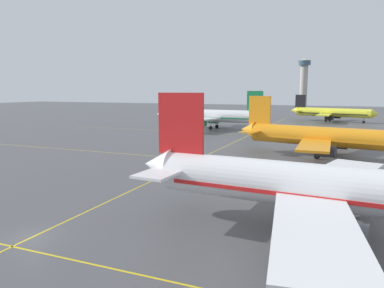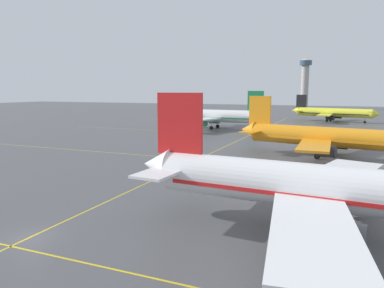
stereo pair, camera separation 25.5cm
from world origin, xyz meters
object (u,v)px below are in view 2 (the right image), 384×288
object	(u,v)px
airliner_far_left_stand	(333,113)
control_tower	(305,79)
airliner_second_row	(330,137)
airliner_front_gate	(336,190)
airliner_third_row	(210,116)

from	to	relation	value
airliner_far_left_stand	control_tower	xyz separation A→B (m)	(-22.70, 109.87, 16.79)
airliner_far_left_stand	control_tower	bearing A→B (deg)	101.67
airliner_second_row	airliner_front_gate	bearing A→B (deg)	-86.90
airliner_second_row	airliner_third_row	distance (m)	57.76
control_tower	airliner_front_gate	bearing A→B (deg)	-83.46
airliner_third_row	airliner_far_left_stand	size ratio (longest dim) A/B	1.17
airliner_front_gate	airliner_third_row	bearing A→B (deg)	116.77
airliner_third_row	airliner_second_row	bearing A→B (deg)	-46.82
airliner_third_row	control_tower	world-z (taller)	control_tower
airliner_front_gate	airliner_third_row	distance (m)	92.62
airliner_far_left_stand	control_tower	size ratio (longest dim) A/B	0.99
airliner_third_row	control_tower	distance (m)	157.02
airliner_second_row	airliner_third_row	world-z (taller)	airliner_third_row
airliner_front_gate	control_tower	bearing A→B (deg)	96.54
airliner_far_left_stand	airliner_third_row	bearing A→B (deg)	-129.13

